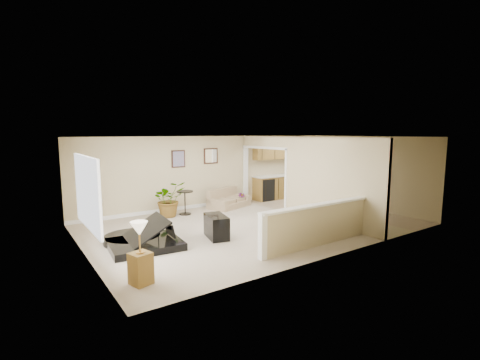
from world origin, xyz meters
TOP-DOWN VIEW (x-y plane):
  - floor at (0.00, 0.00)m, footprint 9.00×9.00m
  - back_wall at (0.00, 3.00)m, footprint 9.00×0.04m
  - front_wall at (0.00, -3.00)m, footprint 9.00×0.04m
  - left_wall at (-4.50, 0.00)m, footprint 0.04×6.00m
  - right_wall at (4.50, 0.00)m, footprint 0.04×6.00m
  - ceiling at (0.00, 0.00)m, footprint 9.00×6.00m
  - kitchen_vinyl at (3.15, 0.00)m, footprint 2.70×6.00m
  - interior_partition at (1.80, 0.25)m, footprint 0.18×5.99m
  - pony_half_wall at (0.08, -2.30)m, footprint 3.42×0.22m
  - left_window at (-4.49, -0.50)m, footprint 0.05×2.15m
  - wall_art_left at (-0.95, 2.97)m, footprint 0.48×0.04m
  - wall_mirror at (0.30, 2.97)m, footprint 0.55×0.04m
  - kitchen_cabinets at (3.19, 2.73)m, footprint 2.36×0.65m
  - piano at (-3.30, -0.03)m, footprint 1.93×2.00m
  - piano_bench at (-1.51, -0.45)m, footprint 0.63×0.94m
  - loveseat at (0.69, 2.45)m, footprint 1.74×1.28m
  - accent_table at (-1.07, 2.28)m, footprint 0.53×0.53m
  - palm_plant at (-1.60, 2.32)m, footprint 1.01×0.88m
  - small_plant at (1.12, 2.25)m, footprint 0.30×0.30m
  - lamp_stand at (-3.97, -2.03)m, footprint 0.40×0.40m

SIDE VIEW (x-z plane):
  - floor at x=0.00m, z-range 0.00..0.00m
  - kitchen_vinyl at x=3.15m, z-range 0.00..0.01m
  - small_plant at x=1.12m, z-range -0.04..0.45m
  - piano_bench at x=-1.51m, z-range 0.00..0.57m
  - loveseat at x=0.69m, z-range -0.10..0.75m
  - lamp_stand at x=-3.97m, z-range -0.09..1.03m
  - accent_table at x=-1.07m, z-range 0.11..0.88m
  - pony_half_wall at x=0.08m, z-range 0.02..1.02m
  - palm_plant at x=-1.60m, z-range -0.01..1.10m
  - piano at x=-3.30m, z-range -0.12..1.36m
  - kitchen_cabinets at x=3.19m, z-range -0.29..2.03m
  - interior_partition at x=1.80m, z-range -0.03..2.47m
  - back_wall at x=0.00m, z-range 0.00..2.50m
  - front_wall at x=0.00m, z-range 0.00..2.50m
  - left_wall at x=-4.50m, z-range 0.00..2.50m
  - right_wall at x=4.50m, z-range 0.00..2.50m
  - left_window at x=-4.49m, z-range 0.73..2.17m
  - wall_art_left at x=-0.95m, z-range 1.46..2.04m
  - wall_mirror at x=0.30m, z-range 1.52..2.08m
  - ceiling at x=0.00m, z-range 2.48..2.52m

